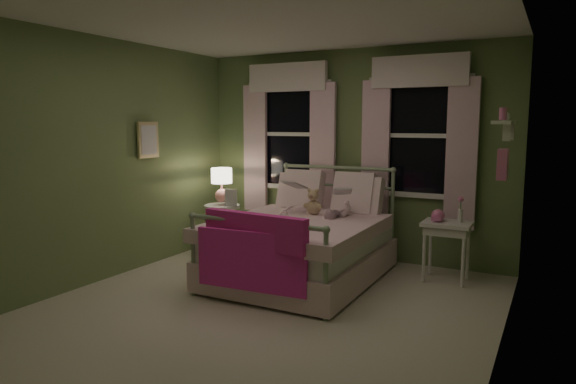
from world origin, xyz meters
The scene contains 18 objects.
room_shell centered at (0.00, 0.00, 1.30)m, with size 4.20×4.20×4.20m.
bed centered at (-0.10, 0.95, 0.38)m, with size 1.58×2.04×1.18m.
pink_throw centered at (-0.10, -0.07, 0.61)m, with size 1.10×0.23×0.71m.
child_left centered at (-0.38, 1.38, 0.94)m, with size 0.27×0.18×0.74m, color #F7D1DD.
child_right centered at (0.18, 1.38, 0.93)m, with size 0.35×0.27×0.71m, color #F7D1DD.
book_left centered at (-0.38, 1.13, 0.96)m, with size 0.20×0.27×0.03m, color beige.
book_right centered at (0.18, 1.13, 0.92)m, with size 0.20×0.27×0.02m, color beige.
teddy_bear centered at (-0.10, 1.22, 0.79)m, with size 0.22×0.18×0.30m.
nightstand_left centered at (-1.48, 1.40, 0.42)m, with size 0.46×0.46×0.65m.
table_lamp centered at (-1.48, 1.40, 0.95)m, with size 0.27×0.27×0.45m.
book_nightstand centered at (-1.38, 1.32, 0.66)m, with size 0.16×0.22×0.02m, color beige.
nightstand_right centered at (1.31, 1.58, 0.55)m, with size 0.50×0.40×0.64m.
pink_toy centered at (1.21, 1.58, 0.71)m, with size 0.14×0.19×0.14m.
bud_vase centered at (1.43, 1.63, 0.79)m, with size 0.06×0.06×0.28m.
window_left centered at (-0.85, 2.03, 1.62)m, with size 1.34×0.13×1.96m.
window_right centered at (0.85, 2.03, 1.62)m, with size 1.34×0.13×1.96m.
wall_shelf centered at (1.90, 0.70, 1.52)m, with size 0.15×0.50×0.60m.
framed_picture centered at (-1.95, 0.60, 1.50)m, with size 0.03×0.32×0.42m.
Camera 1 is at (2.32, -3.95, 1.70)m, focal length 32.00 mm.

